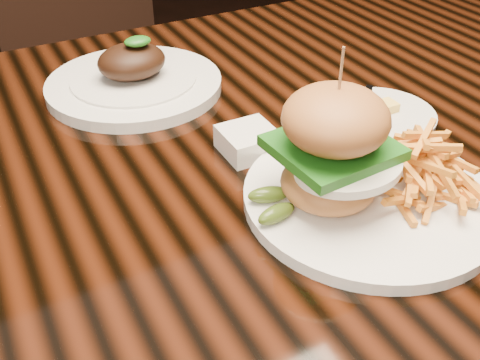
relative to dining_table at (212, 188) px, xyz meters
name	(u,v)px	position (x,y,z in m)	size (l,w,h in m)	color
dining_table	(212,188)	(0.00, 0.00, 0.00)	(1.60, 0.90, 0.75)	black
burger_plate	(370,167)	(0.10, -0.20, 0.13)	(0.29, 0.29, 0.20)	silver
side_saucer	(380,114)	(0.24, -0.05, 0.08)	(0.16, 0.16, 0.02)	silver
ramekin	(248,141)	(0.03, -0.04, 0.09)	(0.07, 0.07, 0.03)	silver
far_dish	(134,80)	(-0.04, 0.20, 0.09)	(0.27, 0.27, 0.09)	silver
chair_far	(98,50)	(0.07, 0.89, -0.13)	(0.53, 0.53, 0.95)	black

